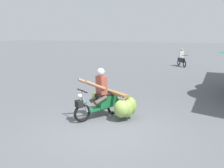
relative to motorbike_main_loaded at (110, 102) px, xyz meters
The scene contains 3 objects.
ground_plane 1.37m from the motorbike_main_loaded, 73.40° to the right, with size 120.00×120.00×0.00m, color #56595E.
motorbike_main_loaded is the anchor object (origin of this frame).
motorbike_distant_ahead_left 13.02m from the motorbike_main_loaded, 88.80° to the left, with size 0.94×1.43×1.40m.
Camera 1 is at (2.73, -5.58, 2.64)m, focal length 39.10 mm.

